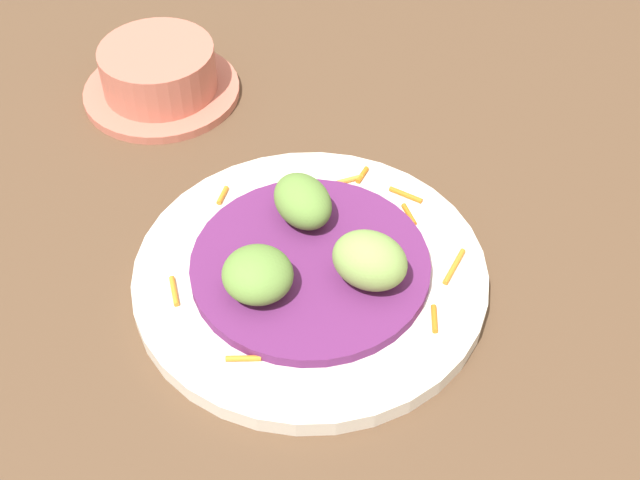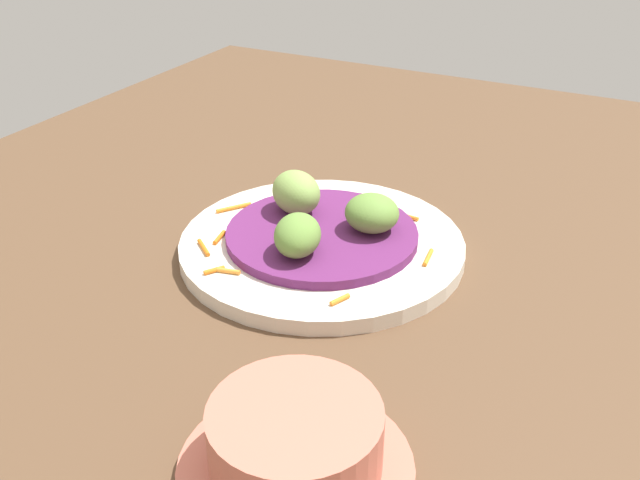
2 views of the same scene
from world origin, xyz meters
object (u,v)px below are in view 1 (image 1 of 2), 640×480
(guac_scoop_left, at_px, (370,260))
(guac_scoop_right, at_px, (258,275))
(terracotta_bowl, at_px, (159,75))
(guac_scoop_center, at_px, (303,201))
(main_plate, at_px, (310,275))

(guac_scoop_left, xyz_separation_m, guac_scoop_right, (-0.00, -0.08, -0.00))
(terracotta_bowl, bearing_deg, guac_scoop_right, 14.44)
(guac_scoop_left, bearing_deg, terracotta_bowl, -151.19)
(guac_scoop_left, xyz_separation_m, terracotta_bowl, (-0.27, -0.15, -0.02))
(terracotta_bowl, bearing_deg, guac_scoop_center, 28.48)
(main_plate, bearing_deg, terracotta_bowl, -156.18)
(main_plate, distance_m, terracotta_bowl, 0.27)
(guac_scoop_left, height_order, terracotta_bowl, guac_scoop_left)
(main_plate, distance_m, guac_scoop_left, 0.06)
(guac_scoop_right, xyz_separation_m, terracotta_bowl, (-0.27, -0.07, -0.02))
(guac_scoop_right, relative_size, terracotta_bowl, 0.35)
(guac_scoop_center, relative_size, terracotta_bowl, 0.38)
(main_plate, relative_size, terracotta_bowl, 1.82)
(guac_scoop_center, height_order, guac_scoop_right, same)
(guac_scoop_center, bearing_deg, main_plate, -0.24)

